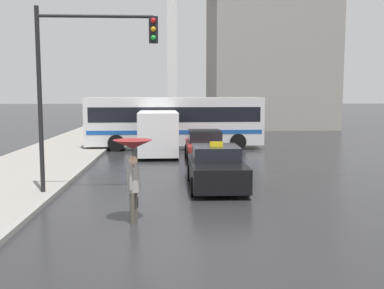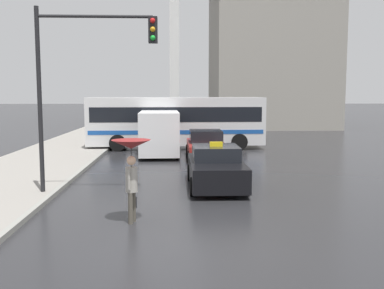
{
  "view_description": "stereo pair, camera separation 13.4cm",
  "coord_description": "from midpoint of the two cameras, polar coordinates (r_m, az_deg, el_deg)",
  "views": [
    {
      "loc": [
        -0.45,
        -8.83,
        3.23
      ],
      "look_at": [
        0.34,
        7.55,
        1.4
      ],
      "focal_mm": 42.0,
      "sensor_mm": 36.0,
      "label": 1
    },
    {
      "loc": [
        -0.32,
        -8.83,
        3.23
      ],
      "look_at": [
        0.34,
        7.55,
        1.4
      ],
      "focal_mm": 42.0,
      "sensor_mm": 36.0,
      "label": 2
    }
  ],
  "objects": [
    {
      "name": "taxi",
      "position": [
        15.7,
        3.3,
        -3.03
      ],
      "size": [
        1.91,
        4.14,
        1.6
      ],
      "rotation": [
        0.0,
        0.0,
        3.14
      ],
      "color": "black",
      "rests_on": "ground_plane"
    },
    {
      "name": "ground_plane",
      "position": [
        9.41,
        0.19,
        -13.7
      ],
      "size": [
        300.0,
        300.0,
        0.0
      ],
      "primitive_type": "plane",
      "color": "#262628"
    },
    {
      "name": "sedan_red",
      "position": [
        22.45,
        1.93,
        -0.21
      ],
      "size": [
        1.91,
        4.37,
        1.44
      ],
      "rotation": [
        0.0,
        0.0,
        3.14
      ],
      "color": "maroon",
      "rests_on": "ground_plane"
    },
    {
      "name": "ambulance_van",
      "position": [
        24.31,
        -4.0,
        1.79
      ],
      "size": [
        2.2,
        5.59,
        2.33
      ],
      "rotation": [
        0.0,
        0.0,
        3.17
      ],
      "color": "white",
      "rests_on": "ground_plane"
    },
    {
      "name": "traffic_light",
      "position": [
        14.54,
        -13.11,
        9.71
      ],
      "size": [
        3.77,
        0.38,
        5.92
      ],
      "color": "black",
      "rests_on": "ground_plane"
    },
    {
      "name": "city_bus",
      "position": [
        26.98,
        -1.93,
        3.12
      ],
      "size": [
        10.51,
        3.01,
        3.06
      ],
      "rotation": [
        0.0,
        0.0,
        -1.53
      ],
      "color": "silver",
      "rests_on": "ground_plane"
    },
    {
      "name": "monument_cross",
      "position": [
        43.7,
        -2.17,
        15.49
      ],
      "size": [
        7.88,
        0.9,
        17.91
      ],
      "color": "white",
      "rests_on": "ground_plane"
    },
    {
      "name": "pedestrian_with_umbrella",
      "position": [
        11.27,
        -7.38,
        -1.64
      ],
      "size": [
        0.98,
        0.98,
        2.11
      ],
      "rotation": [
        0.0,
        0.0,
        1.31
      ],
      "color": "#4C473D",
      "rests_on": "ground_plane"
    }
  ]
}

